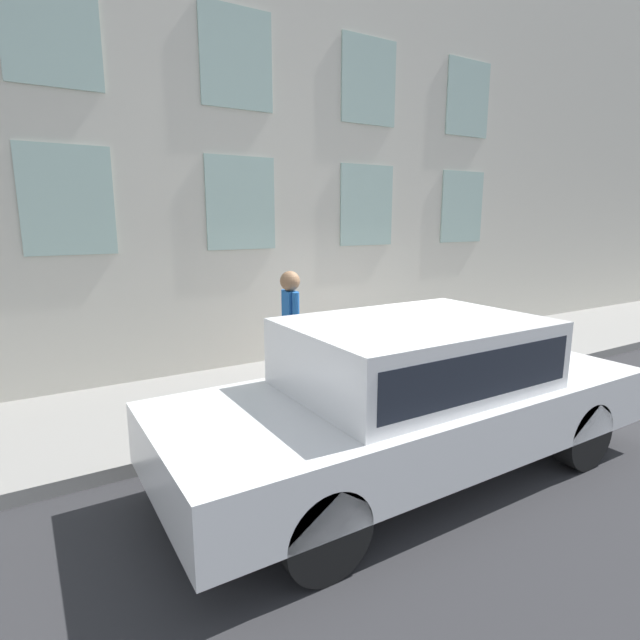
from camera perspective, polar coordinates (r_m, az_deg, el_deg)
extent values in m
plane|color=#2D2D30|center=(7.00, 9.79, -9.95)|extent=(80.00, 80.00, 0.00)
cube|color=gray|center=(7.96, 3.52, -6.56)|extent=(2.64, 60.00, 0.16)
cube|color=beige|center=(9.29, -2.00, 29.96)|extent=(0.30, 40.00, 10.97)
cube|color=#9EBCB2|center=(10.98, 15.94, 12.31)|extent=(0.03, 1.15, 1.43)
cube|color=#9EBCB2|center=(9.34, 5.38, 12.90)|extent=(0.03, 1.15, 1.43)
cube|color=#9EBCB2|center=(8.12, -9.00, 13.03)|extent=(0.03, 1.15, 1.43)
cube|color=#9EBCB2|center=(7.53, -26.88, 12.09)|extent=(0.03, 1.15, 1.43)
cube|color=#9EBCB2|center=(11.22, 16.58, 23.11)|extent=(0.03, 1.15, 1.43)
cube|color=#9EBCB2|center=(9.63, 5.64, 25.54)|extent=(0.03, 1.15, 1.43)
cube|color=#9EBCB2|center=(8.45, -9.50, 27.46)|extent=(0.03, 1.15, 1.43)
cube|color=#9EBCB2|center=(7.88, -28.44, 27.52)|extent=(0.03, 1.15, 1.43)
cylinder|color=red|center=(7.06, 3.32, -8.10)|extent=(0.32, 0.32, 0.04)
cylinder|color=red|center=(6.95, 3.35, -5.37)|extent=(0.24, 0.24, 0.74)
sphere|color=maroon|center=(6.85, 3.39, -2.40)|extent=(0.25, 0.25, 0.25)
cylinder|color=black|center=(6.83, 3.40, -1.80)|extent=(0.08, 0.08, 0.10)
cylinder|color=red|center=(7.02, 4.50, -4.46)|extent=(0.09, 0.10, 0.09)
cylinder|color=red|center=(6.83, 2.20, -4.88)|extent=(0.09, 0.10, 0.09)
cylinder|color=#998466|center=(6.91, -3.01, -5.16)|extent=(0.12, 0.12, 0.82)
cylinder|color=#998466|center=(7.05, -3.67, -4.82)|extent=(0.12, 0.12, 0.82)
cube|color=#1E59A5|center=(6.81, -3.41, 0.78)|extent=(0.22, 0.15, 0.61)
cylinder|color=#1E59A5|center=(6.67, -2.77, 0.69)|extent=(0.10, 0.10, 0.58)
cylinder|color=#1E59A5|center=(6.94, -4.02, 1.11)|extent=(0.10, 0.10, 0.58)
sphere|color=#8C6647|center=(6.74, -3.45, 4.47)|extent=(0.27, 0.27, 0.27)
cylinder|color=black|center=(3.86, 0.42, -23.03)|extent=(0.24, 0.71, 0.71)
cylinder|color=black|center=(5.19, -9.77, -13.61)|extent=(0.24, 0.71, 0.71)
cylinder|color=black|center=(5.94, 27.74, -11.48)|extent=(0.24, 0.71, 0.71)
cylinder|color=black|center=(6.88, 15.55, -7.47)|extent=(0.24, 0.71, 0.71)
cube|color=white|center=(5.17, 10.50, -10.27)|extent=(1.93, 5.07, 0.57)
cube|color=white|center=(4.98, 10.75, -3.70)|extent=(1.70, 2.43, 0.66)
cube|color=#1E232D|center=(4.98, 10.75, -3.70)|extent=(1.71, 2.24, 0.42)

